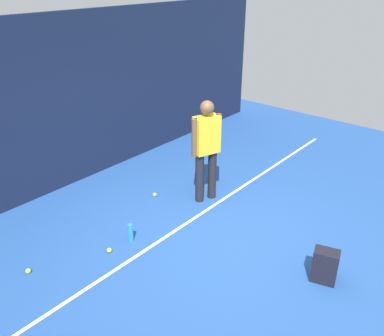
% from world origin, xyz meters
% --- Properties ---
extents(ground_plane, '(12.00, 12.00, 0.00)m').
position_xyz_m(ground_plane, '(0.00, 0.00, 0.00)').
color(ground_plane, '#234C93').
extents(back_fence, '(10.00, 0.10, 2.90)m').
position_xyz_m(back_fence, '(0.00, 3.00, 1.45)').
color(back_fence, '#141E38').
rests_on(back_fence, ground).
extents(court_line, '(9.00, 0.05, 0.00)m').
position_xyz_m(court_line, '(0.00, 0.54, 0.00)').
color(court_line, white).
rests_on(court_line, ground).
extents(tennis_player, '(0.50, 0.34, 1.70)m').
position_xyz_m(tennis_player, '(0.81, 0.79, 0.97)').
color(tennis_player, black).
rests_on(tennis_player, ground).
extents(backpack, '(0.34, 0.35, 0.44)m').
position_xyz_m(backpack, '(0.22, -1.56, 0.21)').
color(backpack, black).
rests_on(backpack, ground).
extents(tennis_ball_near_player, '(0.07, 0.07, 0.07)m').
position_xyz_m(tennis_ball_near_player, '(0.30, 1.49, 0.03)').
color(tennis_ball_near_player, '#CCE033').
rests_on(tennis_ball_near_player, ground).
extents(tennis_ball_by_fence, '(0.07, 0.07, 0.07)m').
position_xyz_m(tennis_ball_by_fence, '(-2.11, 1.34, 0.03)').
color(tennis_ball_by_fence, '#CCE033').
rests_on(tennis_ball_by_fence, ground).
extents(tennis_ball_mid_court, '(0.07, 0.07, 0.07)m').
position_xyz_m(tennis_ball_mid_court, '(2.15, 1.61, 0.03)').
color(tennis_ball_mid_court, '#CCE033').
rests_on(tennis_ball_mid_court, ground).
extents(tennis_ball_far_left, '(0.07, 0.07, 0.07)m').
position_xyz_m(tennis_ball_far_left, '(-1.17, 0.88, 0.03)').
color(tennis_ball_far_left, '#CCE033').
rests_on(tennis_ball_far_left, ground).
extents(water_bottle, '(0.07, 0.07, 0.28)m').
position_xyz_m(water_bottle, '(-0.80, 0.85, 0.14)').
color(water_bottle, '#268CD8').
rests_on(water_bottle, ground).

